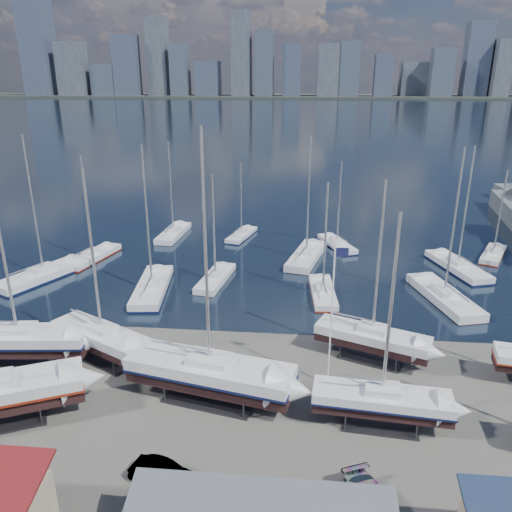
# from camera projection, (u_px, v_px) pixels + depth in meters

# --- Properties ---
(ground) EXTENTS (1400.00, 1400.00, 0.00)m
(ground) POSITION_uv_depth(u_px,v_px,m) (276.00, 399.00, 36.70)
(ground) COLOR #605E59
(ground) RESTS_ON ground
(water) EXTENTS (1400.00, 600.00, 0.40)m
(water) POSITION_uv_depth(u_px,v_px,m) (303.00, 113.00, 327.11)
(water) COLOR #182638
(water) RESTS_ON ground
(far_shore) EXTENTS (1400.00, 80.00, 2.20)m
(far_shore) POSITION_uv_depth(u_px,v_px,m) (305.00, 97.00, 570.22)
(far_shore) COLOR #2D332D
(far_shore) RESTS_ON ground
(skyline) EXTENTS (639.14, 43.80, 107.69)m
(skyline) POSITION_uv_depth(u_px,v_px,m) (299.00, 61.00, 552.21)
(skyline) COLOR #475166
(skyline) RESTS_ON far_shore
(sailboat_cradle_0) EXTENTS (11.48, 4.24, 17.99)m
(sailboat_cradle_0) POSITION_uv_depth(u_px,v_px,m) (19.00, 340.00, 40.58)
(sailboat_cradle_0) COLOR #2D2D33
(sailboat_cradle_0) RESTS_ON ground
(sailboat_cradle_2) EXTENTS (10.00, 7.11, 16.10)m
(sailboat_cradle_2) POSITION_uv_depth(u_px,v_px,m) (102.00, 338.00, 41.12)
(sailboat_cradle_2) COLOR #2D2D33
(sailboat_cradle_2) RESTS_ON ground
(sailboat_cradle_3) EXTENTS (12.77, 6.11, 19.61)m
(sailboat_cradle_3) POSITION_uv_depth(u_px,v_px,m) (210.00, 373.00, 35.97)
(sailboat_cradle_3) COLOR #2D2D33
(sailboat_cradle_3) RESTS_ON ground
(sailboat_cradle_4) EXTENTS (9.59, 5.93, 15.24)m
(sailboat_cradle_4) POSITION_uv_depth(u_px,v_px,m) (372.00, 338.00, 41.22)
(sailboat_cradle_4) COLOR #2D2D33
(sailboat_cradle_4) RESTS_ON ground
(sailboat_cradle_5) EXTENTS (9.44, 3.47, 15.00)m
(sailboat_cradle_5) POSITION_uv_depth(u_px,v_px,m) (382.00, 401.00, 33.27)
(sailboat_cradle_5) COLOR #2D2D33
(sailboat_cradle_5) RESTS_ON ground
(sailboat_moored_0) EXTENTS (7.95, 11.92, 17.42)m
(sailboat_moored_0) POSITION_uv_depth(u_px,v_px,m) (44.00, 276.00, 58.55)
(sailboat_moored_0) COLOR black
(sailboat_moored_0) RESTS_ON water
(sailboat_moored_1) EXTENTS (4.76, 9.74, 14.03)m
(sailboat_moored_1) POSITION_uv_depth(u_px,v_px,m) (93.00, 258.00, 64.60)
(sailboat_moored_1) COLOR black
(sailboat_moored_1) RESTS_ON water
(sailboat_moored_2) EXTENTS (3.33, 9.77, 14.51)m
(sailboat_moored_2) POSITION_uv_depth(u_px,v_px,m) (174.00, 234.00, 74.15)
(sailboat_moored_2) COLOR black
(sailboat_moored_2) RESTS_ON water
(sailboat_moored_3) EXTENTS (4.40, 11.50, 16.77)m
(sailboat_moored_3) POSITION_uv_depth(u_px,v_px,m) (153.00, 289.00, 54.98)
(sailboat_moored_3) COLOR black
(sailboat_moored_3) RESTS_ON water
(sailboat_moored_4) EXTENTS (3.64, 8.92, 13.09)m
(sailboat_moored_4) POSITION_uv_depth(u_px,v_px,m) (215.00, 279.00, 57.64)
(sailboat_moored_4) COLOR black
(sailboat_moored_4) RESTS_ON water
(sailboat_moored_5) EXTENTS (4.04, 8.08, 11.63)m
(sailboat_moored_5) POSITION_uv_depth(u_px,v_px,m) (242.00, 235.00, 73.62)
(sailboat_moored_5) COLOR black
(sailboat_moored_5) RESTS_ON water
(sailboat_moored_6) EXTENTS (3.02, 8.83, 12.98)m
(sailboat_moored_6) POSITION_uv_depth(u_px,v_px,m) (323.00, 293.00, 53.98)
(sailboat_moored_6) COLOR black
(sailboat_moored_6) RESTS_ON water
(sailboat_moored_7) EXTENTS (5.54, 11.38, 16.56)m
(sailboat_moored_7) POSITION_uv_depth(u_px,v_px,m) (306.00, 257.00, 64.60)
(sailboat_moored_7) COLOR black
(sailboat_moored_7) RESTS_ON water
(sailboat_moored_8) EXTENTS (5.34, 8.58, 12.44)m
(sailboat_moored_8) POSITION_uv_depth(u_px,v_px,m) (337.00, 245.00, 69.51)
(sailboat_moored_8) COLOR black
(sailboat_moored_8) RESTS_ON water
(sailboat_moored_9) EXTENTS (5.97, 11.61, 16.89)m
(sailboat_moored_9) POSITION_uv_depth(u_px,v_px,m) (444.00, 298.00, 52.69)
(sailboat_moored_9) COLOR black
(sailboat_moored_9) RESTS_ON water
(sailboat_moored_10) EXTENTS (5.94, 10.97, 15.80)m
(sailboat_moored_10) POSITION_uv_depth(u_px,v_px,m) (457.00, 268.00, 61.11)
(sailboat_moored_10) COLOR black
(sailboat_moored_10) RESTS_ON water
(sailboat_moored_11) EXTENTS (5.66, 8.19, 12.03)m
(sailboat_moored_11) POSITION_uv_depth(u_px,v_px,m) (493.00, 255.00, 65.50)
(sailboat_moored_11) COLOR black
(sailboat_moored_11) RESTS_ON water
(car_a) EXTENTS (2.74, 4.47, 1.42)m
(car_a) POSITION_uv_depth(u_px,v_px,m) (171.00, 509.00, 26.50)
(car_a) COLOR gray
(car_a) RESTS_ON ground
(car_b) EXTENTS (4.28, 2.48, 1.33)m
(car_b) POSITION_uv_depth(u_px,v_px,m) (164.00, 475.00, 28.87)
(car_b) COLOR gray
(car_b) RESTS_ON ground
(car_d) EXTENTS (3.74, 5.28, 1.42)m
(car_d) POSITION_uv_depth(u_px,v_px,m) (375.00, 507.00, 26.67)
(car_d) COLOR gray
(car_d) RESTS_ON ground
(flagpole) EXTENTS (1.01, 0.12, 11.39)m
(flagpole) POSITION_uv_depth(u_px,v_px,m) (333.00, 308.00, 36.35)
(flagpole) COLOR white
(flagpole) RESTS_ON ground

